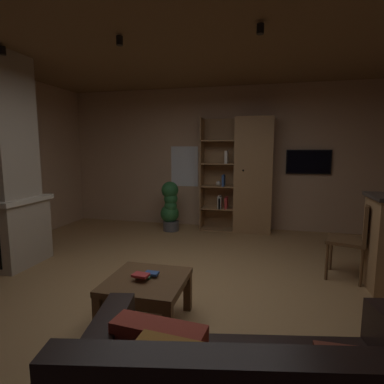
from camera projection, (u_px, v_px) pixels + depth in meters
name	position (u px, v px, depth m)	size (l,w,h in m)	color
floor	(183.00, 295.00, 3.28)	(6.27, 5.99, 0.02)	#A37A4C
wall_back	(223.00, 158.00, 6.01)	(6.39, 0.06, 2.72)	tan
ceiling	(182.00, 22.00, 2.91)	(6.27, 5.99, 0.02)	brown
window_pane_back	(184.00, 166.00, 6.18)	(0.56, 0.01, 0.80)	white
bookshelf_cabinet	(248.00, 176.00, 5.67)	(1.31, 0.41, 2.12)	#997047
coffee_table	(146.00, 287.00, 2.69)	(0.67, 0.69, 0.41)	brown
table_book_0	(145.00, 276.00, 2.71)	(0.12, 0.10, 0.02)	#387247
table_book_1	(152.00, 273.00, 2.72)	(0.12, 0.08, 0.02)	#2D4C8C
table_book_2	(141.00, 275.00, 2.63)	(0.14, 0.10, 0.02)	#B22D2D
dining_chair	(355.00, 236.00, 3.59)	(0.53, 0.53, 0.92)	brown
potted_floor_plant	(170.00, 206.00, 5.80)	(0.36, 0.35, 0.94)	#4C4C51
wall_mounted_tv	(308.00, 162.00, 5.59)	(0.78, 0.06, 0.44)	black
track_light_spot_0	(3.00, 51.00, 3.49)	(0.07, 0.07, 0.09)	black
track_light_spot_1	(120.00, 41.00, 3.17)	(0.07, 0.07, 0.09)	black
track_light_spot_2	(260.00, 29.00, 2.86)	(0.07, 0.07, 0.09)	black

